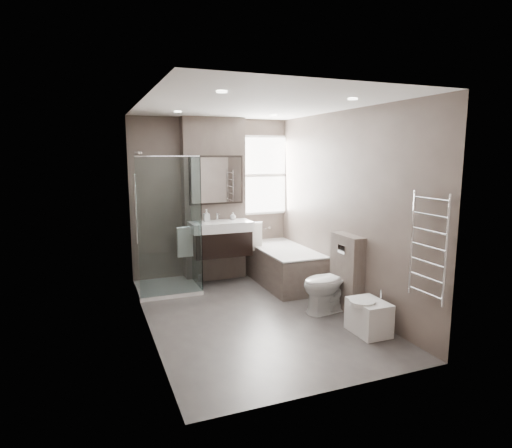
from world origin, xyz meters
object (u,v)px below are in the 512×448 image
bidet (368,316)px  vanity (221,238)px  toilet (330,283)px  bathtub (283,264)px

bidet → vanity: bearing=112.7°
vanity → toilet: size_ratio=1.23×
toilet → bidet: toilet is taller
bathtub → toilet: bearing=-88.1°
bathtub → toilet: toilet is taller
vanity → toilet: vanity is taller
toilet → vanity: bearing=-158.0°
toilet → bidet: bearing=-5.1°
bathtub → bidet: 2.10m
toilet → bidet: 0.79m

